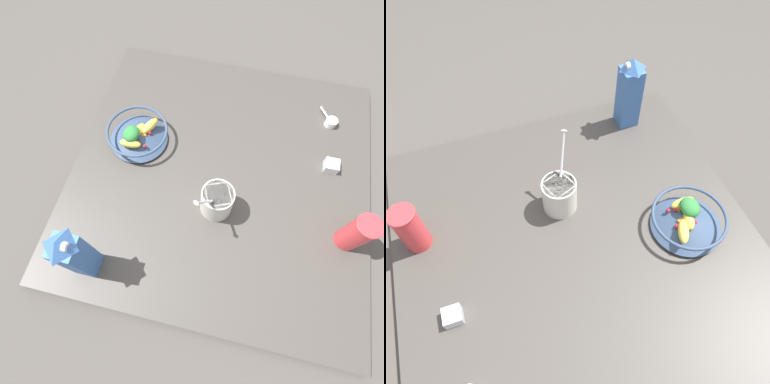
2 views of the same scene
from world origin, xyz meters
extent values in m
plane|color=#4C4742|center=(0.00, 0.00, 0.00)|extent=(6.00, 6.00, 0.00)
cube|color=#47423D|center=(0.00, 0.00, 0.02)|extent=(1.06, 1.06, 0.03)
cylinder|color=#384C6B|center=(0.07, 0.33, 0.04)|extent=(0.12, 0.12, 0.01)
cone|color=#384C6B|center=(0.07, 0.33, 0.07)|extent=(0.22, 0.22, 0.05)
torus|color=#384C6B|center=(0.07, 0.33, 0.09)|extent=(0.23, 0.23, 0.01)
ellipsoid|color=#EFD64C|center=(0.01, 0.34, 0.08)|extent=(0.03, 0.08, 0.03)
ellipsoid|color=#EFD64C|center=(0.07, 0.32, 0.08)|extent=(0.07, 0.05, 0.03)
ellipsoid|color=#EFD64C|center=(0.10, 0.29, 0.08)|extent=(0.09, 0.06, 0.03)
cylinder|color=orange|center=(0.02, 0.33, 0.07)|extent=(0.04, 0.05, 0.01)
cylinder|color=orange|center=(0.06, 0.31, 0.07)|extent=(0.02, 0.04, 0.01)
sphere|color=red|center=(0.08, 0.34, 0.08)|extent=(0.02, 0.02, 0.02)
sphere|color=red|center=(0.03, 0.35, 0.08)|extent=(0.02, 0.02, 0.02)
sphere|color=red|center=(0.02, 0.29, 0.07)|extent=(0.01, 0.01, 0.01)
sphere|color=red|center=(0.02, 0.31, 0.07)|extent=(0.01, 0.01, 0.01)
sphere|color=red|center=(0.08, 0.28, 0.08)|extent=(0.01, 0.01, 0.01)
ellipsoid|color=#2D7F38|center=(0.04, 0.34, 0.10)|extent=(0.07, 0.06, 0.04)
cube|color=#3D6BB2|center=(-0.42, 0.34, 0.15)|extent=(0.07, 0.07, 0.23)
pyramid|color=#3D6BB2|center=(-0.42, 0.34, 0.28)|extent=(0.07, 0.07, 0.04)
cylinder|color=white|center=(-0.42, 0.32, 0.28)|extent=(0.02, 0.01, 0.02)
cylinder|color=silver|center=(-0.14, -0.01, 0.09)|extent=(0.11, 0.11, 0.11)
cylinder|color=white|center=(-0.14, -0.01, 0.13)|extent=(0.10, 0.10, 0.02)
cylinder|color=silver|center=(-0.18, 0.01, 0.18)|extent=(0.10, 0.06, 0.17)
ellipsoid|color=silver|center=(-0.23, 0.04, 0.26)|extent=(0.02, 0.02, 0.01)
cylinder|color=#DB383D|center=(-0.15, -0.45, 0.11)|extent=(0.07, 0.07, 0.16)
torus|color=#DB383D|center=(-0.15, -0.45, 0.19)|extent=(0.08, 0.08, 0.01)
cube|color=silver|center=(0.11, -0.38, 0.05)|extent=(0.05, 0.05, 0.03)
cube|color=brown|center=(0.11, -0.38, 0.04)|extent=(0.04, 0.04, 0.02)
cylinder|color=white|center=(0.31, -0.37, 0.04)|extent=(0.04, 0.04, 0.03)
cylinder|color=white|center=(0.35, -0.35, 0.04)|extent=(0.05, 0.04, 0.01)
camera|label=1|loc=(-0.51, -0.02, 0.99)|focal=28.00mm
camera|label=2|loc=(0.50, -0.18, 1.03)|focal=35.00mm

